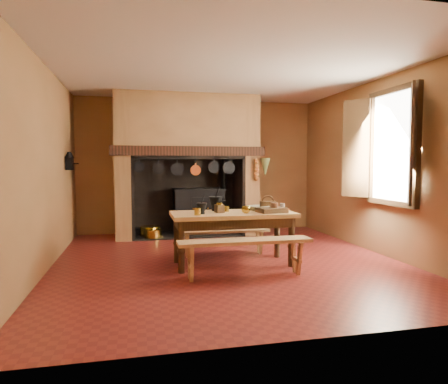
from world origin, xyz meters
name	(u,v)px	position (x,y,z in m)	size (l,w,h in m)	color
floor	(227,261)	(0.00, 0.00, 0.00)	(5.50, 5.50, 0.00)	maroon
ceiling	(227,70)	(0.00, 0.00, 2.80)	(5.50, 5.50, 0.00)	silver
back_wall	(198,166)	(0.00, 2.75, 1.40)	(5.00, 0.02, 2.80)	#9B6C3E
wall_left	(45,167)	(-2.50, 0.00, 1.40)	(0.02, 5.50, 2.80)	#9B6C3E
wall_right	(379,167)	(2.50, 0.00, 1.40)	(0.02, 5.50, 2.80)	#9B6C3E
wall_front	(305,170)	(0.00, -2.75, 1.40)	(5.00, 0.02, 2.80)	#9B6C3E
chimney_breast	(187,146)	(-0.30, 2.31, 1.81)	(2.95, 0.96, 2.80)	#9B6C3E
iron_range	(199,210)	(-0.04, 2.45, 0.48)	(1.12, 0.55, 1.60)	black
hearth_pans	(150,232)	(-1.05, 2.22, 0.09)	(0.51, 0.62, 0.20)	#B58E29
hanging_pans	(188,168)	(-0.34, 1.81, 1.36)	(1.92, 0.29, 0.27)	black
onion_string	(256,170)	(1.00, 1.79, 1.33)	(0.12, 0.10, 0.46)	#A1601D
herb_bunch	(265,167)	(1.18, 1.79, 1.38)	(0.20, 0.20, 0.35)	#4F5528
window	(386,147)	(2.35, -0.40, 1.70)	(0.39, 1.75, 1.76)	white
wall_coffee_mill	(69,160)	(-2.42, 1.55, 1.52)	(0.23, 0.16, 0.31)	black
work_table	(233,221)	(0.03, -0.22, 0.64)	(1.75, 0.78, 0.76)	tan
bench_front	(245,249)	(0.03, -0.88, 0.36)	(1.72, 0.30, 0.49)	tan
bench_back	(224,236)	(0.03, 0.36, 0.30)	(1.45, 0.25, 0.41)	tan
mortar_large	(216,203)	(-0.17, 0.01, 0.87)	(0.21, 0.21, 0.35)	black
mortar_small	(202,208)	(-0.44, -0.33, 0.84)	(0.15, 0.15, 0.26)	black
coffee_grinder	(219,208)	(-0.16, -0.22, 0.82)	(0.16, 0.14, 0.18)	#352211
brass_mug_a	(198,212)	(-0.51, -0.44, 0.81)	(0.09, 0.09, 0.10)	#B58E29
brass_mug_b	(227,209)	(-0.04, -0.12, 0.80)	(0.07, 0.07, 0.08)	#B58E29
mixing_bowl	(258,208)	(0.45, -0.09, 0.79)	(0.29, 0.29, 0.07)	beige
stoneware_crock	(274,207)	(0.61, -0.34, 0.82)	(0.11, 0.11, 0.13)	brown
glass_jar	(282,207)	(0.75, -0.30, 0.82)	(0.07, 0.07, 0.12)	beige
wicker_basket	(268,205)	(0.61, -0.07, 0.83)	(0.26, 0.21, 0.22)	#503718
wooden_tray	(272,210)	(0.56, -0.36, 0.79)	(0.39, 0.28, 0.07)	#352211
brass_cup	(246,210)	(0.18, -0.38, 0.81)	(0.13, 0.13, 0.10)	#B58E29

